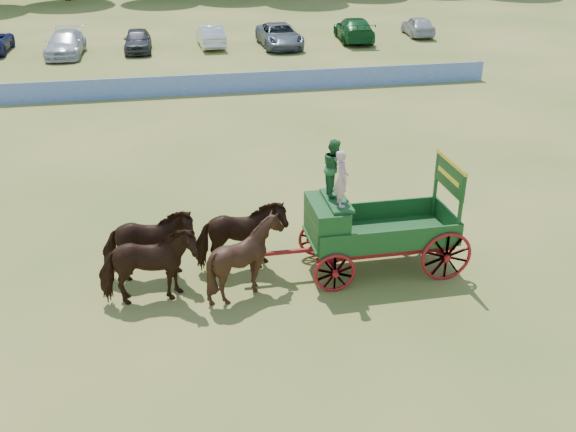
# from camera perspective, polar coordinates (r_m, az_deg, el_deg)

# --- Properties ---
(ground) EXTENTS (160.00, 160.00, 0.00)m
(ground) POSITION_cam_1_polar(r_m,az_deg,el_deg) (18.23, 7.91, -3.74)
(ground) COLOR #9E8947
(ground) RESTS_ON ground
(horse_lead_left) EXTENTS (2.46, 1.23, 2.03)m
(horse_lead_left) POSITION_cam_1_polar(r_m,az_deg,el_deg) (16.03, -12.30, -4.46)
(horse_lead_left) COLOR #321A0D
(horse_lead_left) RESTS_ON ground
(horse_lead_right) EXTENTS (2.41, 1.11, 2.03)m
(horse_lead_right) POSITION_cam_1_polar(r_m,az_deg,el_deg) (16.99, -12.30, -2.60)
(horse_lead_right) COLOR #321A0D
(horse_lead_right) RESTS_ON ground
(horse_wheel_left) EXTENTS (2.18, 2.03, 2.03)m
(horse_wheel_left) POSITION_cam_1_polar(r_m,az_deg,el_deg) (16.09, -3.75, -3.71)
(horse_wheel_left) COLOR #321A0D
(horse_wheel_left) RESTS_ON ground
(horse_wheel_right) EXTENTS (2.47, 1.25, 2.03)m
(horse_wheel_right) POSITION_cam_1_polar(r_m,az_deg,el_deg) (17.05, -4.24, -1.90)
(horse_wheel_right) COLOR #321A0D
(horse_wheel_right) RESTS_ON ground
(farm_dray) EXTENTS (5.99, 2.00, 3.64)m
(farm_dray) POSITION_cam_1_polar(r_m,az_deg,el_deg) (16.88, 5.99, -0.08)
(farm_dray) COLOR maroon
(farm_dray) RESTS_ON ground
(sponsor_banner) EXTENTS (26.00, 0.08, 1.05)m
(sponsor_banner) POSITION_cam_1_polar(r_m,az_deg,el_deg) (34.25, -3.29, 11.79)
(sponsor_banner) COLOR #214EB4
(sponsor_banner) RESTS_ON ground
(parked_cars) EXTENTS (41.34, 7.30, 1.63)m
(parked_cars) POSITION_cam_1_polar(r_m,az_deg,el_deg) (45.58, -11.57, 15.25)
(parked_cars) COLOR silver
(parked_cars) RESTS_ON ground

